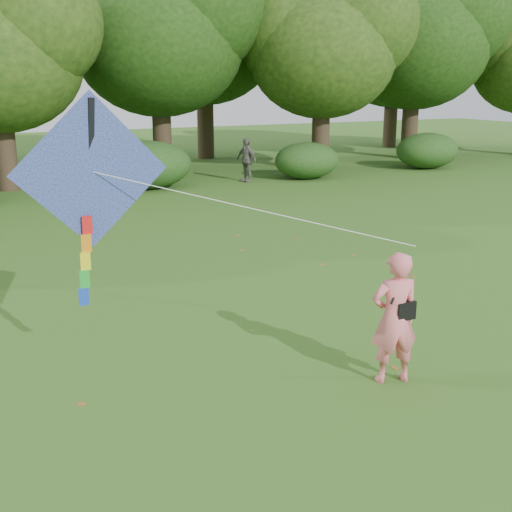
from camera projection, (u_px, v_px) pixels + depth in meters
name	position (u px, v px, depth m)	size (l,w,h in m)	color
ground	(336.00, 394.00, 8.77)	(100.00, 100.00, 0.00)	#265114
man_kite_flyer	(394.00, 318.00, 8.92)	(0.69, 0.46, 1.90)	#EF707A
bystander_right	(246.00, 160.00, 27.03)	(1.07, 0.45, 1.83)	#65605A
crossbody_bag	(403.00, 309.00, 8.91)	(0.43, 0.20, 0.73)	black
flying_kite	(92.00, 175.00, 8.76)	(4.92, 2.50, 3.00)	#2656A8
tree_line	(79.00, 46.00, 27.73)	(54.70, 15.30, 9.48)	#3A2D1E
shrub_band	(52.00, 174.00, 23.40)	(39.15, 3.22, 1.88)	#264919
fallen_leaves	(289.00, 281.00, 13.73)	(9.81, 8.88, 0.01)	brown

